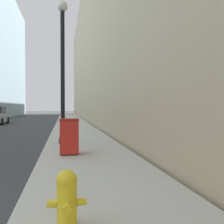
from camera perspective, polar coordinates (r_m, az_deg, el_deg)
sidewalk_right at (r=20.67m, az=-8.80°, el=-3.24°), size 3.00×60.00×0.14m
building_right_stone at (r=30.54m, az=5.40°, el=13.89°), size 12.00×60.00×16.77m
fire_hydrant at (r=3.39m, az=-10.26°, el=-18.50°), size 0.49×0.38×0.72m
trash_bin at (r=8.12m, az=-9.77°, el=-5.43°), size 0.60×0.57×1.14m
lamppost at (r=10.64m, az=-11.23°, el=11.10°), size 0.43×0.43×5.86m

